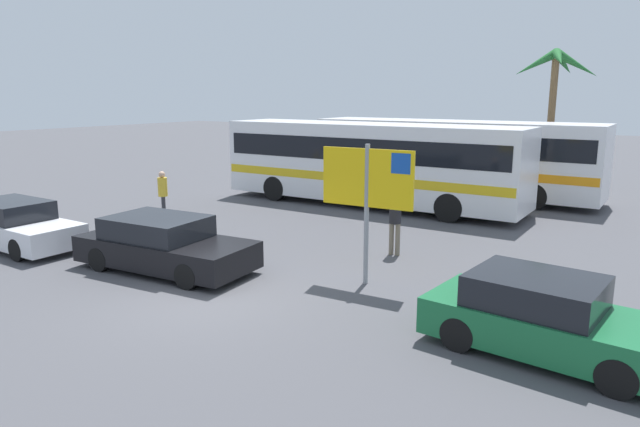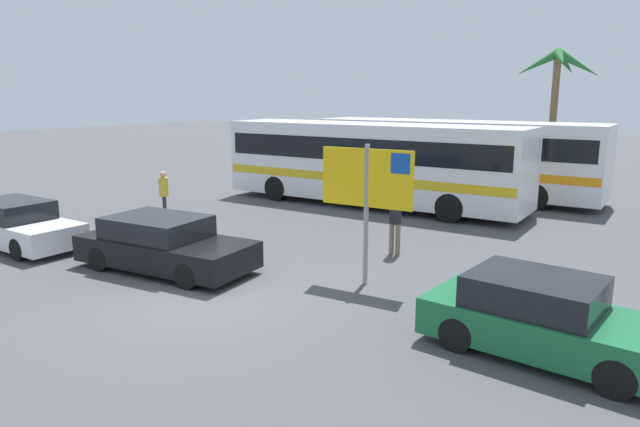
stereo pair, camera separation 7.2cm
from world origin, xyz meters
name	(u,v)px [view 2 (the right image)]	position (x,y,z in m)	size (l,w,h in m)	color
ground	(202,296)	(0.00, 0.00, 0.00)	(120.00, 120.00, 0.00)	#4C4C51
bus_front_coach	(371,160)	(-1.88, 11.06, 1.78)	(11.97, 2.72, 3.17)	white
bus_rear_coach	(453,154)	(0.02, 14.88, 1.78)	(11.97, 2.72, 3.17)	white
ferry_sign	(369,184)	(2.57, 2.68, 2.33)	(2.20, 0.18, 3.20)	gray
car_black	(164,245)	(-2.15, 0.87, 0.64)	(4.63, 2.24, 1.32)	black
car_white	(17,225)	(-7.31, 0.05, 0.64)	(4.28, 1.70, 1.32)	silver
car_green	(543,318)	(6.74, 1.12, 0.63)	(4.07, 2.10, 1.32)	#196638
pedestrian_near_sign	(395,216)	(2.04, 5.18, 1.08)	(0.32, 0.32, 1.82)	#706656
pedestrian_by_bus	(164,191)	(-6.63, 4.87, 0.99)	(0.32, 0.32, 1.69)	#2D2D33
palm_tree_seaside	(556,77)	(2.94, 19.54, 5.04)	(3.55, 3.92, 6.29)	brown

